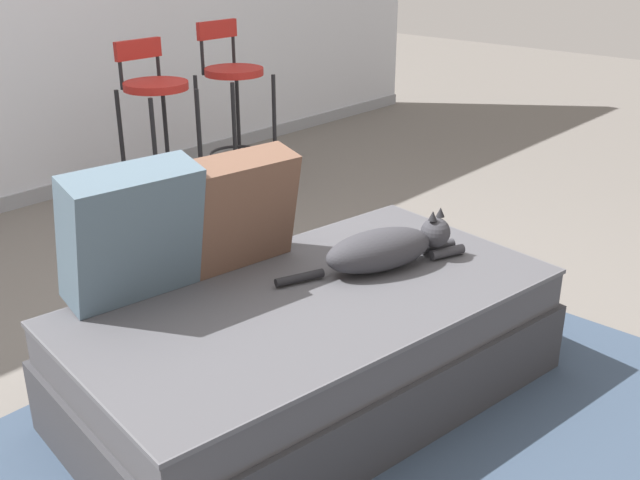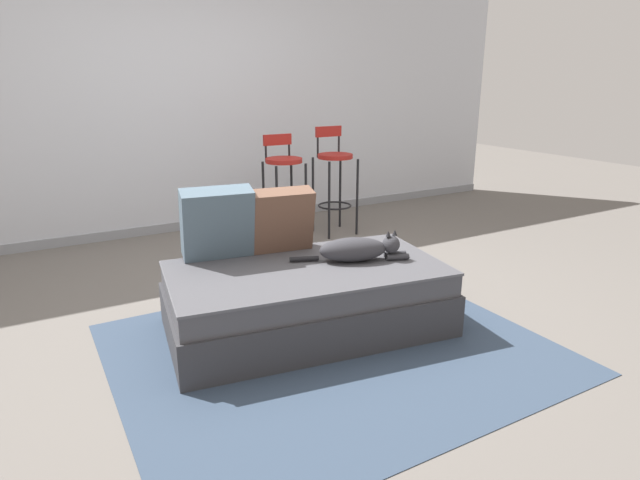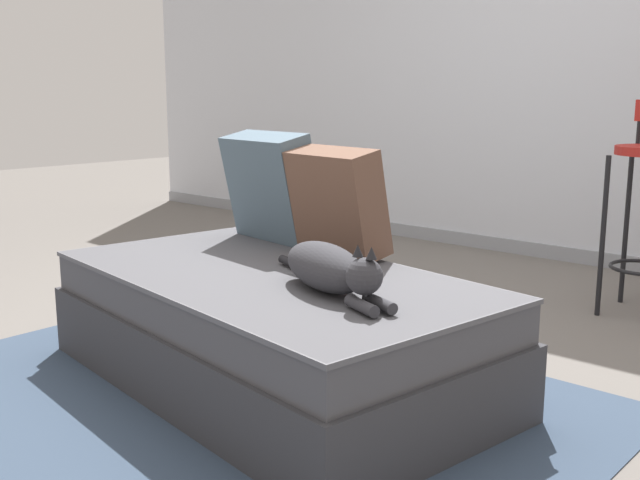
{
  "view_description": "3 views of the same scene",
  "coord_description": "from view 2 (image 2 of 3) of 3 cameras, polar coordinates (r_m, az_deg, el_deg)",
  "views": [
    {
      "loc": [
        -1.65,
        -1.91,
        1.55
      ],
      "look_at": [
        0.15,
        -0.3,
        0.53
      ],
      "focal_mm": 42.0,
      "sensor_mm": 36.0,
      "label": 1
    },
    {
      "loc": [
        -1.43,
        -3.07,
        1.51
      ],
      "look_at": [
        0.15,
        -0.3,
        0.53
      ],
      "focal_mm": 30.0,
      "sensor_mm": 36.0,
      "label": 2
    },
    {
      "loc": [
        1.83,
        -2.19,
        1.03
      ],
      "look_at": [
        0.15,
        -0.3,
        0.53
      ],
      "focal_mm": 42.0,
      "sensor_mm": 36.0,
      "label": 3
    }
  ],
  "objects": [
    {
      "name": "throw_pillow_middle",
      "position": [
        3.47,
        -4.11,
        2.17
      ],
      "size": [
        0.43,
        0.27,
        0.42
      ],
      "color": "brown",
      "rests_on": "couch"
    },
    {
      "name": "wall_back_panel",
      "position": [
        5.51,
        -15.09,
        14.35
      ],
      "size": [
        8.0,
        0.1,
        2.6
      ],
      "primitive_type": "cube",
      "color": "silver",
      "rests_on": "ground"
    },
    {
      "name": "bar_stool_near_window",
      "position": [
        5.0,
        -3.91,
        6.65
      ],
      "size": [
        0.34,
        0.34,
        0.99
      ],
      "color": "black",
      "rests_on": "ground"
    },
    {
      "name": "area_rug",
      "position": [
        3.15,
        1.25,
        -11.46
      ],
      "size": [
        2.37,
        2.01,
        0.01
      ],
      "primitive_type": "cube",
      "color": "#334256",
      "rests_on": "ground"
    },
    {
      "name": "throw_pillow_corner",
      "position": [
        3.37,
        -10.91,
        1.8
      ],
      "size": [
        0.47,
        0.3,
        0.46
      ],
      "color": "#4C6070",
      "rests_on": "couch"
    },
    {
      "name": "couch",
      "position": [
        3.3,
        -1.42,
        -6.16
      ],
      "size": [
        1.78,
        1.14,
        0.41
      ],
      "color": "#353539",
      "rests_on": "ground"
    },
    {
      "name": "wall_baseboard_trim",
      "position": [
        5.65,
        -13.97,
        1.55
      ],
      "size": [
        8.0,
        0.02,
        0.09
      ],
      "primitive_type": "cube",
      "color": "gray",
      "rests_on": "ground"
    },
    {
      "name": "cat",
      "position": [
        3.31,
        4.06,
        -0.98
      ],
      "size": [
        0.7,
        0.35,
        0.19
      ],
      "color": "#333338",
      "rests_on": "couch"
    },
    {
      "name": "ground_plane",
      "position": [
        3.71,
        -4.34,
        -6.98
      ],
      "size": [
        16.0,
        16.0,
        0.0
      ],
      "primitive_type": "plane",
      "color": "#66605B",
      "rests_on": "ground"
    },
    {
      "name": "bar_stool_by_doorway",
      "position": [
        5.26,
        1.53,
        7.27
      ],
      "size": [
        0.34,
        0.34,
        1.04
      ],
      "color": "black",
      "rests_on": "ground"
    }
  ]
}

